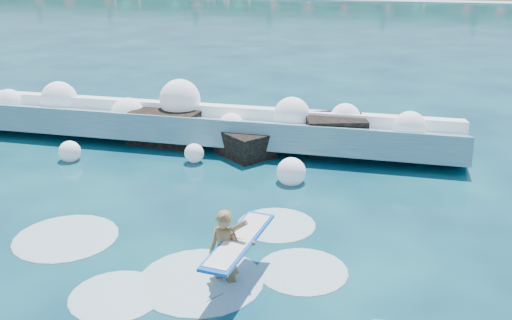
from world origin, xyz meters
name	(u,v)px	position (x,y,z in m)	size (l,w,h in m)	color
ground	(173,232)	(0.00, 0.00, 0.00)	(200.00, 200.00, 0.00)	#07263F
breaking_wave	(201,126)	(-1.53, 6.62, 0.52)	(17.25, 2.72, 1.49)	teal
rock_cluster	(240,134)	(-0.08, 6.31, 0.42)	(8.03, 3.23, 1.32)	black
surfer_with_board	(228,252)	(1.83, -1.74, 0.68)	(1.09, 2.99, 1.84)	olive
wave_spray	(187,113)	(-1.99, 6.50, 0.98)	(15.17, 4.48, 2.14)	white
surf_foam	(188,264)	(0.83, -1.28, 0.00)	(9.20, 5.68, 0.13)	silver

